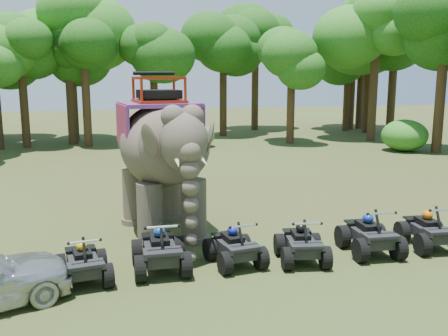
{
  "coord_description": "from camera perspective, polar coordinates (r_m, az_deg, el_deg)",
  "views": [
    {
      "loc": [
        -3.35,
        -12.73,
        4.59
      ],
      "look_at": [
        0.0,
        1.2,
        1.9
      ],
      "focal_mm": 40.0,
      "sensor_mm": 36.0,
      "label": 1
    }
  ],
  "objects": [
    {
      "name": "ground",
      "position": [
        13.94,
        1.17,
        -8.59
      ],
      "size": [
        110.0,
        110.0,
        0.0
      ],
      "primitive_type": "plane",
      "color": "#47381E",
      "rests_on": "ground"
    },
    {
      "name": "elephant",
      "position": [
        14.49,
        -7.2,
        1.56
      ],
      "size": [
        3.09,
        5.79,
        4.65
      ],
      "primitive_type": null,
      "rotation": [
        0.0,
        0.0,
        0.12
      ],
      "color": "#4A3E36",
      "rests_on": "ground"
    },
    {
      "name": "atv_0",
      "position": [
        11.72,
        -15.8,
        -9.83
      ],
      "size": [
        1.34,
        1.69,
        1.14
      ],
      "primitive_type": null,
      "rotation": [
        0.0,
        0.0,
        0.15
      ],
      "color": "black",
      "rests_on": "ground"
    },
    {
      "name": "atv_1",
      "position": [
        11.98,
        -7.31,
        -8.66
      ],
      "size": [
        1.28,
        1.75,
        1.29
      ],
      "primitive_type": null,
      "rotation": [
        0.0,
        0.0,
        -0.01
      ],
      "color": "black",
      "rests_on": "ground"
    },
    {
      "name": "atv_2",
      "position": [
        12.29,
        1.24,
        -8.4
      ],
      "size": [
        1.36,
        1.72,
        1.16
      ],
      "primitive_type": null,
      "rotation": [
        0.0,
        0.0,
        0.15
      ],
      "color": "black",
      "rests_on": "ground"
    },
    {
      "name": "atv_3",
      "position": [
        12.61,
        8.89,
        -8.02
      ],
      "size": [
        1.39,
        1.74,
        1.17
      ],
      "primitive_type": null,
      "rotation": [
        0.0,
        0.0,
        -0.16
      ],
      "color": "black",
      "rests_on": "ground"
    },
    {
      "name": "atv_4",
      "position": [
        13.54,
        16.36,
        -6.79
      ],
      "size": [
        1.35,
        1.78,
        1.27
      ],
      "primitive_type": null,
      "rotation": [
        0.0,
        0.0,
        -0.06
      ],
      "color": "black",
      "rests_on": "ground"
    },
    {
      "name": "atv_5",
      "position": [
        14.51,
        22.46,
        -6.09
      ],
      "size": [
        1.36,
        1.77,
        1.23
      ],
      "primitive_type": null,
      "rotation": [
        0.0,
        0.0,
        -0.09
      ],
      "color": "black",
      "rests_on": "ground"
    },
    {
      "name": "tree_0",
      "position": [
        34.26,
        -8.0,
        8.79
      ],
      "size": [
        4.98,
        4.98,
        7.11
      ],
      "primitive_type": null,
      "color": "#195114",
      "rests_on": "ground"
    },
    {
      "name": "tree_1",
      "position": [
        37.93,
        -0.1,
        9.79
      ],
      "size": [
        5.65,
        5.65,
        8.07
      ],
      "primitive_type": null,
      "color": "#195114",
      "rests_on": "ground"
    },
    {
      "name": "tree_2",
      "position": [
        33.93,
        7.69,
        9.15
      ],
      "size": [
        5.28,
        5.28,
        7.54
      ],
      "primitive_type": null,
      "color": "#195114",
      "rests_on": "ground"
    },
    {
      "name": "tree_3",
      "position": [
        36.44,
        16.79,
        10.19
      ],
      "size": [
        6.43,
        6.43,
        9.19
      ],
      "primitive_type": null,
      "color": "#195114",
      "rests_on": "ground"
    },
    {
      "name": "tree_4",
      "position": [
        32.1,
        23.66,
        9.9
      ],
      "size": [
        6.54,
        6.54,
        9.35
      ],
      "primitive_type": null,
      "color": "#195114",
      "rests_on": "ground"
    },
    {
      "name": "tree_25",
      "position": [
        36.55,
        -16.9,
        9.15
      ],
      "size": [
        5.51,
        5.51,
        7.88
      ],
      "primitive_type": null,
      "color": "#195114",
      "rests_on": "ground"
    },
    {
      "name": "tree_26",
      "position": [
        44.52,
        15.39,
        10.24
      ],
      "size": [
        6.42,
        6.42,
        9.17
      ],
      "primitive_type": null,
      "color": "#195114",
      "rests_on": "ground"
    },
    {
      "name": "tree_27",
      "position": [
        42.77,
        13.9,
        9.13
      ],
      "size": [
        5.19,
        5.19,
        7.41
      ],
      "primitive_type": null,
      "color": "#195114",
      "rests_on": "ground"
    },
    {
      "name": "tree_28",
      "position": [
        40.05,
        18.78,
        10.62
      ],
      "size": [
        6.97,
        6.97,
        9.96
      ],
      "primitive_type": null,
      "color": "#195114",
      "rests_on": "ground"
    },
    {
      "name": "tree_29",
      "position": [
        33.29,
        -15.52,
        8.68
      ],
      "size": [
        5.16,
        5.16,
        7.37
      ],
      "primitive_type": null,
      "color": "#195114",
      "rests_on": "ground"
    },
    {
      "name": "tree_32",
      "position": [
        34.74,
        -17.27,
        11.16
      ],
      "size": [
        7.28,
        7.28,
        10.39
      ],
      "primitive_type": null,
      "color": "#195114",
      "rests_on": "ground"
    },
    {
      "name": "tree_34",
      "position": [
        41.6,
        16.21,
        10.78
      ],
      "size": [
        7.01,
        7.01,
        10.01
      ],
      "primitive_type": null,
      "color": "#195114",
      "rests_on": "ground"
    },
    {
      "name": "tree_37",
      "position": [
        34.07,
        -21.98,
        8.18
      ],
      "size": [
        5.03,
        5.03,
        7.18
      ],
      "primitive_type": null,
      "color": "#195114",
      "rests_on": "ground"
    },
    {
      "name": "tree_38",
      "position": [
        42.17,
        3.58,
        10.47
      ],
      "size": [
        6.3,
        6.3,
        9.0
      ],
      "primitive_type": null,
      "color": "#195114",
      "rests_on": "ground"
    },
    {
      "name": "tree_39",
      "position": [
        43.82,
        14.45,
        10.3
      ],
      "size": [
        6.43,
        6.43,
        9.19
      ],
      "primitive_type": null,
      "color": "#195114",
      "rests_on": "ground"
    }
  ]
}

